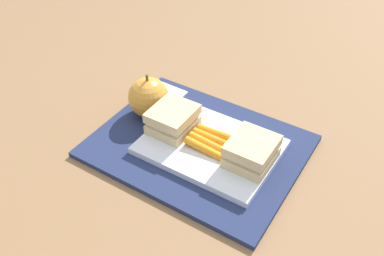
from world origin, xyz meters
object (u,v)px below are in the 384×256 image
(food_tray, at_px, (210,147))
(apple, at_px, (149,97))
(sandwich_half_right, at_px, (173,119))
(carrot_sticks_bundle, at_px, (210,141))
(sandwich_half_left, at_px, (252,151))
(paper_napkin, at_px, (164,95))

(food_tray, bearing_deg, apple, -9.32)
(sandwich_half_right, height_order, carrot_sticks_bundle, sandwich_half_right)
(sandwich_half_left, bearing_deg, paper_napkin, -20.26)
(food_tray, distance_m, apple, 0.16)
(carrot_sticks_bundle, relative_size, paper_napkin, 1.10)
(sandwich_half_left, relative_size, apple, 0.90)
(carrot_sticks_bundle, bearing_deg, sandwich_half_left, 179.88)
(sandwich_half_left, bearing_deg, food_tray, 0.00)
(sandwich_half_left, relative_size, carrot_sticks_bundle, 1.03)
(sandwich_half_left, height_order, apple, apple)
(sandwich_half_right, distance_m, carrot_sticks_bundle, 0.08)
(sandwich_half_left, relative_size, sandwich_half_right, 1.00)
(food_tray, bearing_deg, carrot_sticks_bundle, -147.22)
(carrot_sticks_bundle, bearing_deg, apple, -9.24)
(food_tray, distance_m, carrot_sticks_bundle, 0.01)
(food_tray, relative_size, carrot_sticks_bundle, 2.97)
(food_tray, height_order, apple, apple)
(food_tray, height_order, carrot_sticks_bundle, carrot_sticks_bundle)
(food_tray, height_order, sandwich_half_right, sandwich_half_right)
(carrot_sticks_bundle, bearing_deg, sandwich_half_right, 0.12)
(apple, bearing_deg, sandwich_half_right, 161.11)
(carrot_sticks_bundle, relative_size, apple, 0.87)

